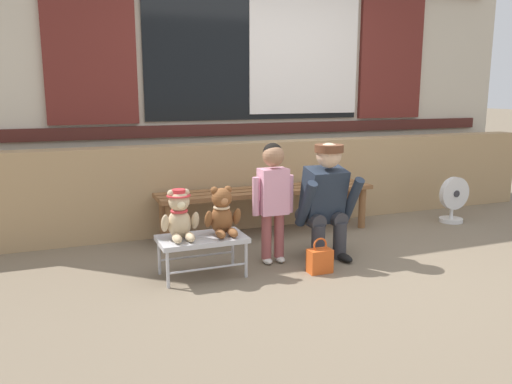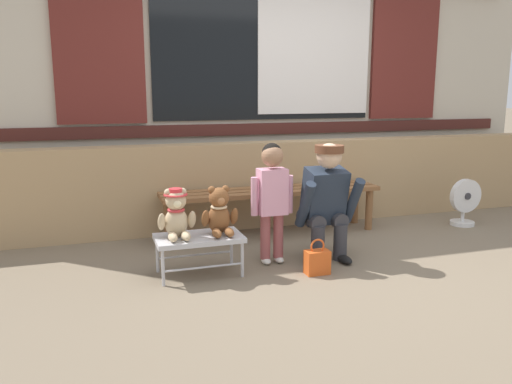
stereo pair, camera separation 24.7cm
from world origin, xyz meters
name	(u,v)px [view 1 (the left image)]	position (x,y,z in m)	size (l,w,h in m)	color
ground_plane	(344,265)	(0.00, 0.00, 0.00)	(60.00, 60.00, 0.00)	#756651
brick_low_wall	(272,183)	(0.00, 1.43, 0.42)	(6.34, 0.25, 0.85)	tan
shop_facade	(254,65)	(0.00, 1.94, 1.63)	(6.47, 0.26, 3.22)	beige
wooden_bench_long	(267,196)	(-0.21, 1.06, 0.37)	(2.10, 0.40, 0.44)	brown
small_display_bench	(202,241)	(-1.10, 0.19, 0.27)	(0.64, 0.36, 0.30)	#BCBCC1
teddy_bear_with_hat	(180,216)	(-1.26, 0.19, 0.47)	(0.28, 0.27, 0.36)	#CCB289
teddy_bear_plain	(222,213)	(-0.94, 0.19, 0.46)	(0.28, 0.26, 0.36)	brown
child_standing	(273,190)	(-0.49, 0.28, 0.59)	(0.35, 0.18, 0.96)	#994C4C
adult_crouching	(326,200)	(-0.03, 0.25, 0.48)	(0.50, 0.49, 0.95)	#333338
handbag_on_ground	(320,260)	(-0.26, -0.07, 0.10)	(0.18, 0.11, 0.27)	#DB561E
floor_fan	(453,200)	(1.76, 0.76, 0.24)	(0.34, 0.24, 0.48)	silver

